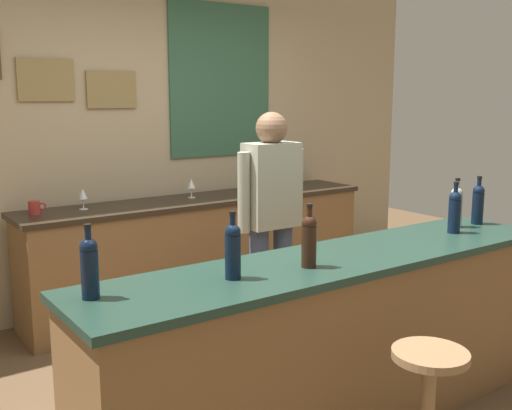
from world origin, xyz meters
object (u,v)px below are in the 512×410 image
object	(u,v)px
bar_stool	(428,400)
wine_bottle_b	(233,249)
coffee_mug	(35,208)
wine_glass_c	(281,179)
wine_bottle_e	(456,205)
wine_glass_a	(83,195)
bartender	(271,215)
wine_bottle_a	(89,266)
wine_bottle_f	(478,203)
wine_glass_b	(191,184)
wine_bottle_c	(309,239)
wine_bottle_d	(455,210)

from	to	relation	value
bar_stool	wine_bottle_b	distance (m)	1.05
coffee_mug	wine_glass_c	bearing A→B (deg)	-4.63
wine_bottle_e	wine_glass_a	xyz separation A→B (m)	(-1.64, 2.01, -0.05)
bartender	wine_bottle_a	world-z (taller)	bartender
wine_bottle_e	wine_bottle_f	bearing A→B (deg)	-6.28
bartender	wine_glass_b	xyz separation A→B (m)	(0.02, 1.12, 0.07)
bartender	wine_bottle_f	world-z (taller)	bartender
wine_bottle_b	bartender	bearing A→B (deg)	46.31
wine_glass_a	wine_glass_c	bearing A→B (deg)	-4.92
bartender	wine_glass_c	xyz separation A→B (m)	(0.83, 0.97, 0.07)
wine_bottle_b	wine_glass_a	bearing A→B (deg)	88.07
bar_stool	wine_bottle_c	size ratio (longest dim) A/B	2.22
wine_bottle_e	coffee_mug	distance (m)	2.84
wine_bottle_a	bar_stool	bearing A→B (deg)	-33.88
wine_glass_b	coffee_mug	world-z (taller)	wine_glass_b
wine_bottle_a	wine_bottle_e	world-z (taller)	same
wine_bottle_b	wine_bottle_c	size ratio (longest dim) A/B	1.00
wine_bottle_a	wine_bottle_c	bearing A→B (deg)	-8.83
wine_glass_a	wine_bottle_c	bearing A→B (deg)	-81.48
bartender	bar_stool	world-z (taller)	bartender
wine_glass_c	coffee_mug	xyz separation A→B (m)	(-2.06, 0.17, -0.06)
wine_bottle_c	wine_bottle_f	bearing A→B (deg)	5.30
wine_bottle_a	wine_bottle_b	bearing A→B (deg)	-9.71
wine_bottle_b	wine_glass_b	size ratio (longest dim) A/B	1.97
wine_glass_a	coffee_mug	xyz separation A→B (m)	(-0.34, 0.02, -0.06)
wine_bottle_f	coffee_mug	size ratio (longest dim) A/B	2.45
wine_bottle_a	wine_glass_b	size ratio (longest dim) A/B	1.97
wine_bottle_f	wine_glass_c	bearing A→B (deg)	93.70
wine_bottle_b	wine_glass_a	distance (m)	2.12
wine_bottle_d	bartender	bearing A→B (deg)	121.98
wine_bottle_a	wine_glass_b	distance (m)	2.56
wine_bottle_f	wine_glass_b	bearing A→B (deg)	114.70
wine_bottle_a	wine_bottle_c	size ratio (longest dim) A/B	1.00
bartender	wine_bottle_e	distance (m)	1.18
bartender	wine_bottle_e	size ratio (longest dim) A/B	5.29
bartender	wine_glass_c	world-z (taller)	bartender
bar_stool	wine_glass_c	xyz separation A→B (m)	(1.24, 2.64, 0.55)
wine_glass_b	wine_bottle_b	bearing A→B (deg)	-114.71
bar_stool	wine_bottle_e	size ratio (longest dim) A/B	2.22
coffee_mug	wine_bottle_d	bearing A→B (deg)	-49.04
wine_bottle_b	wine_bottle_a	bearing A→B (deg)	170.29
coffee_mug	wine_glass_b	bearing A→B (deg)	-0.95
bartender	wine_bottle_b	size ratio (longest dim) A/B	5.29
wine_bottle_b	wine_bottle_c	world-z (taller)	same
wine_bottle_f	wine_glass_a	bearing A→B (deg)	132.12
wine_glass_a	wine_glass_b	bearing A→B (deg)	-0.10
wine_glass_a	wine_bottle_d	bearing A→B (deg)	-54.53
wine_bottle_e	wine_bottle_c	bearing A→B (deg)	-173.05
wine_glass_a	wine_glass_c	size ratio (longest dim) A/B	1.00
wine_bottle_b	wine_glass_c	xyz separation A→B (m)	(1.78, 1.97, -0.05)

